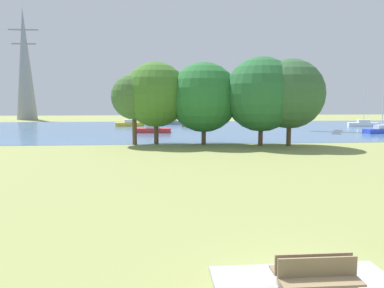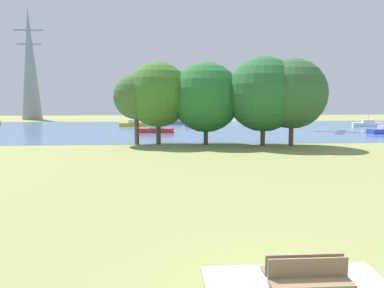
{
  "view_description": "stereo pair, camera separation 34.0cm",
  "coord_description": "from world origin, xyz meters",
  "px_view_note": "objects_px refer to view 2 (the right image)",
  "views": [
    {
      "loc": [
        -3.42,
        -7.92,
        4.44
      ],
      "look_at": [
        -1.5,
        15.38,
        1.72
      ],
      "focal_mm": 35.83,
      "sensor_mm": 36.0,
      "label": 1
    },
    {
      "loc": [
        -3.09,
        -7.94,
        4.44
      ],
      "look_at": [
        -1.5,
        15.38,
        1.72
      ],
      "focal_mm": 35.83,
      "sensor_mm": 36.0,
      "label": 2
    }
  ],
  "objects_px": {
    "tree_east_near": "(136,97)",
    "tree_east_far": "(264,94)",
    "sailboat_white": "(368,124)",
    "sailboat_yellow": "(133,123)",
    "tree_mid_shore": "(206,97)",
    "bench_facing_inland": "(310,284)",
    "tree_west_near": "(292,94)",
    "tree_west_far": "(158,95)",
    "sailboat_brown": "(200,124)",
    "sailboat_red": "(156,129)",
    "electricity_pylon": "(30,64)",
    "bench_facing_water": "(302,273)",
    "sailboat_gray": "(175,122)"
  },
  "relations": [
    {
      "from": "tree_east_far",
      "to": "tree_west_near",
      "type": "relative_size",
      "value": 1.03
    },
    {
      "from": "sailboat_red",
      "to": "tree_east_far",
      "type": "distance_m",
      "value": 19.11
    },
    {
      "from": "tree_east_near",
      "to": "tree_east_far",
      "type": "distance_m",
      "value": 12.36
    },
    {
      "from": "sailboat_yellow",
      "to": "sailboat_red",
      "type": "relative_size",
      "value": 0.96
    },
    {
      "from": "sailboat_yellow",
      "to": "tree_west_far",
      "type": "bearing_deg",
      "value": -79.89
    },
    {
      "from": "sailboat_yellow",
      "to": "sailboat_gray",
      "type": "bearing_deg",
      "value": 29.69
    },
    {
      "from": "bench_facing_inland",
      "to": "tree_west_near",
      "type": "distance_m",
      "value": 29.87
    },
    {
      "from": "electricity_pylon",
      "to": "tree_east_far",
      "type": "bearing_deg",
      "value": -52.99
    },
    {
      "from": "sailboat_red",
      "to": "tree_mid_shore",
      "type": "xyz_separation_m",
      "value": [
        5.34,
        -13.77,
        4.2
      ]
    },
    {
      "from": "tree_west_far",
      "to": "electricity_pylon",
      "type": "distance_m",
      "value": 58.72
    },
    {
      "from": "sailboat_yellow",
      "to": "bench_facing_inland",
      "type": "bearing_deg",
      "value": -81.45
    },
    {
      "from": "tree_mid_shore",
      "to": "bench_facing_inland",
      "type": "bearing_deg",
      "value": -91.62
    },
    {
      "from": "sailboat_brown",
      "to": "sailboat_red",
      "type": "height_order",
      "value": "sailboat_red"
    },
    {
      "from": "bench_facing_inland",
      "to": "tree_mid_shore",
      "type": "distance_m",
      "value": 30.37
    },
    {
      "from": "tree_east_far",
      "to": "tree_mid_shore",
      "type": "bearing_deg",
      "value": 165.6
    },
    {
      "from": "tree_mid_shore",
      "to": "tree_east_far",
      "type": "relative_size",
      "value": 0.95
    },
    {
      "from": "tree_east_near",
      "to": "electricity_pylon",
      "type": "relative_size",
      "value": 0.28
    },
    {
      "from": "bench_facing_inland",
      "to": "sailboat_white",
      "type": "height_order",
      "value": "sailboat_white"
    },
    {
      "from": "tree_west_near",
      "to": "tree_west_far",
      "type": "bearing_deg",
      "value": 169.18
    },
    {
      "from": "sailboat_brown",
      "to": "electricity_pylon",
      "type": "xyz_separation_m",
      "value": [
        -35.7,
        25.83,
        11.81
      ]
    },
    {
      "from": "tree_east_near",
      "to": "sailboat_white",
      "type": "bearing_deg",
      "value": 32.44
    },
    {
      "from": "tree_east_near",
      "to": "tree_west_near",
      "type": "xyz_separation_m",
      "value": [
        14.87,
        -2.21,
        0.27
      ]
    },
    {
      "from": "tree_east_near",
      "to": "tree_west_near",
      "type": "relative_size",
      "value": 0.84
    },
    {
      "from": "tree_mid_shore",
      "to": "electricity_pylon",
      "type": "height_order",
      "value": "electricity_pylon"
    },
    {
      "from": "sailboat_white",
      "to": "bench_facing_inland",
      "type": "bearing_deg",
      "value": -119.53
    },
    {
      "from": "bench_facing_water",
      "to": "sailboat_white",
      "type": "xyz_separation_m",
      "value": [
        30.25,
        52.86,
        0.0
      ]
    },
    {
      "from": "sailboat_brown",
      "to": "sailboat_red",
      "type": "distance_m",
      "value": 13.3
    },
    {
      "from": "tree_east_far",
      "to": "sailboat_white",
      "type": "bearing_deg",
      "value": 45.86
    },
    {
      "from": "sailboat_white",
      "to": "tree_mid_shore",
      "type": "relative_size",
      "value": 0.96
    },
    {
      "from": "bench_facing_inland",
      "to": "sailboat_brown",
      "type": "height_order",
      "value": "sailboat_brown"
    },
    {
      "from": "sailboat_red",
      "to": "tree_east_near",
      "type": "xyz_separation_m",
      "value": [
        -1.5,
        -13.46,
        4.25
      ]
    },
    {
      "from": "sailboat_yellow",
      "to": "sailboat_white",
      "type": "xyz_separation_m",
      "value": [
        38.84,
        -3.78,
        0.02
      ]
    },
    {
      "from": "tree_west_far",
      "to": "sailboat_red",
      "type": "bearing_deg",
      "value": 92.73
    },
    {
      "from": "tree_mid_shore",
      "to": "tree_west_near",
      "type": "relative_size",
      "value": 0.97
    },
    {
      "from": "sailboat_red",
      "to": "electricity_pylon",
      "type": "xyz_separation_m",
      "value": [
        -28.66,
        37.12,
        11.8
      ]
    },
    {
      "from": "sailboat_gray",
      "to": "tree_east_far",
      "type": "relative_size",
      "value": 0.67
    },
    {
      "from": "sailboat_brown",
      "to": "tree_east_near",
      "type": "relative_size",
      "value": 0.86
    },
    {
      "from": "bench_facing_water",
      "to": "tree_west_near",
      "type": "bearing_deg",
      "value": 72.18
    },
    {
      "from": "sailboat_brown",
      "to": "tree_west_far",
      "type": "height_order",
      "value": "tree_west_far"
    },
    {
      "from": "sailboat_red",
      "to": "sailboat_brown",
      "type": "bearing_deg",
      "value": 58.06
    },
    {
      "from": "tree_east_far",
      "to": "sailboat_red",
      "type": "bearing_deg",
      "value": 125.33
    },
    {
      "from": "tree_west_near",
      "to": "sailboat_brown",
      "type": "bearing_deg",
      "value": 103.22
    },
    {
      "from": "sailboat_yellow",
      "to": "tree_mid_shore",
      "type": "distance_m",
      "value": 29.02
    },
    {
      "from": "bench_facing_water",
      "to": "tree_west_near",
      "type": "relative_size",
      "value": 0.22
    },
    {
      "from": "tree_east_near",
      "to": "tree_west_far",
      "type": "bearing_deg",
      "value": 5.99
    },
    {
      "from": "sailboat_gray",
      "to": "tree_west_near",
      "type": "relative_size",
      "value": 0.69
    },
    {
      "from": "tree_west_far",
      "to": "tree_mid_shore",
      "type": "bearing_deg",
      "value": -6.47
    },
    {
      "from": "sailboat_brown",
      "to": "tree_west_near",
      "type": "height_order",
      "value": "tree_west_near"
    },
    {
      "from": "tree_west_near",
      "to": "electricity_pylon",
      "type": "bearing_deg",
      "value": 128.53
    },
    {
      "from": "sailboat_yellow",
      "to": "sailboat_brown",
      "type": "xyz_separation_m",
      "value": [
        11.14,
        -2.07,
        -0.01
      ]
    }
  ]
}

